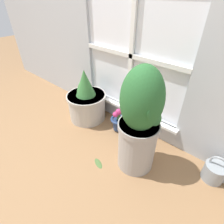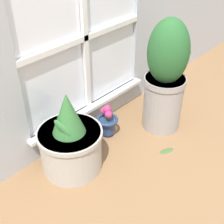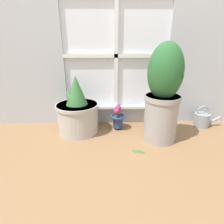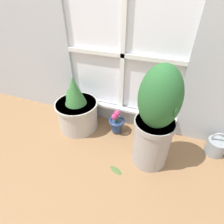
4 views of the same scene
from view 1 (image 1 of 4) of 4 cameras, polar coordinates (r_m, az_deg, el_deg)
The scene contains 6 objects.
ground_plane at distance 1.53m, azimuth -9.08°, elevation -13.61°, with size 10.00×10.00×0.00m, color olive.
potted_plant_left at distance 1.80m, azimuth -8.29°, elevation 3.51°, with size 0.39×0.39×0.54m.
potted_plant_right at distance 1.18m, azimuth 8.92°, elevation -3.60°, with size 0.29×0.29×0.81m.
flower_vase at distance 1.66m, azimuth 2.08°, elevation -2.73°, with size 0.15×0.15×0.25m.
watering_can at distance 1.50m, azimuth 30.54°, elevation -16.49°, with size 0.27×0.15×0.22m.
fallen_leaf at distance 1.45m, azimuth -4.48°, elevation -16.29°, with size 0.12×0.08×0.01m.
Camera 1 is at (0.82, -0.59, 1.14)m, focal length 28.00 mm.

